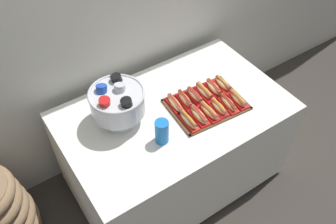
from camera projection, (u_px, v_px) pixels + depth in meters
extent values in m
plane|color=#38332D|center=(173.00, 176.00, 2.89)|extent=(10.00, 10.00, 0.00)
cube|color=white|center=(174.00, 145.00, 2.60)|extent=(1.47, 0.90, 0.72)
cylinder|color=black|center=(262.00, 168.00, 2.92)|extent=(0.05, 0.05, 0.04)
cylinder|color=black|center=(82.00, 181.00, 2.84)|extent=(0.05, 0.05, 0.04)
cylinder|color=black|center=(209.00, 116.00, 3.32)|extent=(0.05, 0.05, 0.04)
cube|color=#56331E|center=(206.00, 105.00, 2.37)|extent=(0.51, 0.39, 0.01)
cube|color=#56331E|center=(222.00, 121.00, 2.26)|extent=(0.48, 0.05, 0.01)
cube|color=#56331E|center=(192.00, 88.00, 2.47)|extent=(0.48, 0.05, 0.01)
cube|color=#56331E|center=(175.00, 117.00, 2.29)|extent=(0.04, 0.36, 0.01)
cube|color=#56331E|center=(235.00, 92.00, 2.44)|extent=(0.04, 0.36, 0.01)
cube|color=red|center=(188.00, 122.00, 2.25)|extent=(0.06, 0.18, 0.02)
ellipsoid|color=tan|center=(189.00, 120.00, 2.23)|extent=(0.05, 0.17, 0.04)
cylinder|color=brown|center=(189.00, 118.00, 2.22)|extent=(0.03, 0.16, 0.03)
cylinder|color=yellow|center=(189.00, 117.00, 2.21)|extent=(0.01, 0.13, 0.01)
cube|color=red|center=(199.00, 118.00, 2.27)|extent=(0.08, 0.17, 0.02)
ellipsoid|color=#E0BC7F|center=(199.00, 115.00, 2.25)|extent=(0.06, 0.16, 0.04)
cylinder|color=#A8563D|center=(199.00, 114.00, 2.25)|extent=(0.04, 0.16, 0.03)
cylinder|color=red|center=(199.00, 112.00, 2.24)|extent=(0.02, 0.13, 0.01)
cube|color=#B21414|center=(209.00, 113.00, 2.30)|extent=(0.07, 0.18, 0.02)
ellipsoid|color=tan|center=(209.00, 111.00, 2.28)|extent=(0.06, 0.16, 0.04)
cylinder|color=#9E4C38|center=(209.00, 110.00, 2.27)|extent=(0.04, 0.15, 0.03)
cylinder|color=yellow|center=(209.00, 108.00, 2.26)|extent=(0.01, 0.13, 0.01)
cube|color=red|center=(218.00, 109.00, 2.32)|extent=(0.08, 0.17, 0.02)
ellipsoid|color=tan|center=(219.00, 107.00, 2.31)|extent=(0.06, 0.15, 0.04)
cylinder|color=#A8563D|center=(219.00, 106.00, 2.30)|extent=(0.04, 0.15, 0.03)
cylinder|color=yellow|center=(219.00, 104.00, 2.29)|extent=(0.02, 0.12, 0.01)
cube|color=red|center=(228.00, 105.00, 2.35)|extent=(0.08, 0.18, 0.02)
ellipsoid|color=#E0BC7F|center=(228.00, 103.00, 2.33)|extent=(0.07, 0.17, 0.04)
cylinder|color=brown|center=(229.00, 101.00, 2.32)|extent=(0.04, 0.16, 0.03)
cylinder|color=red|center=(229.00, 100.00, 2.32)|extent=(0.02, 0.13, 0.01)
cube|color=red|center=(237.00, 101.00, 2.37)|extent=(0.08, 0.18, 0.02)
ellipsoid|color=tan|center=(238.00, 99.00, 2.36)|extent=(0.07, 0.16, 0.04)
cylinder|color=#A8563D|center=(238.00, 97.00, 2.35)|extent=(0.05, 0.15, 0.03)
cylinder|color=yellow|center=(238.00, 96.00, 2.34)|extent=(0.02, 0.13, 0.01)
cube|color=red|center=(175.00, 106.00, 2.35)|extent=(0.08, 0.18, 0.02)
ellipsoid|color=tan|center=(175.00, 103.00, 2.33)|extent=(0.07, 0.17, 0.04)
cylinder|color=#A8563D|center=(175.00, 102.00, 2.32)|extent=(0.04, 0.16, 0.03)
cylinder|color=red|center=(175.00, 101.00, 2.31)|extent=(0.02, 0.14, 0.01)
cube|color=red|center=(185.00, 102.00, 2.37)|extent=(0.08, 0.17, 0.02)
ellipsoid|color=tan|center=(185.00, 99.00, 2.35)|extent=(0.07, 0.16, 0.04)
cylinder|color=brown|center=(185.00, 98.00, 2.35)|extent=(0.05, 0.16, 0.03)
cylinder|color=red|center=(185.00, 96.00, 2.34)|extent=(0.02, 0.13, 0.01)
cube|color=#B21414|center=(195.00, 98.00, 2.40)|extent=(0.06, 0.16, 0.02)
ellipsoid|color=beige|center=(195.00, 95.00, 2.38)|extent=(0.05, 0.15, 0.04)
cylinder|color=#9E4C38|center=(195.00, 94.00, 2.37)|extent=(0.03, 0.14, 0.03)
cylinder|color=red|center=(195.00, 92.00, 2.36)|extent=(0.01, 0.12, 0.01)
cube|color=red|center=(204.00, 94.00, 2.42)|extent=(0.08, 0.17, 0.02)
ellipsoid|color=beige|center=(204.00, 91.00, 2.41)|extent=(0.06, 0.16, 0.04)
cylinder|color=#A8563D|center=(205.00, 90.00, 2.40)|extent=(0.04, 0.16, 0.03)
cylinder|color=yellow|center=(205.00, 88.00, 2.39)|extent=(0.01, 0.13, 0.01)
cube|color=#B21414|center=(213.00, 90.00, 2.45)|extent=(0.08, 0.17, 0.02)
ellipsoid|color=beige|center=(214.00, 87.00, 2.43)|extent=(0.07, 0.16, 0.04)
cylinder|color=#9E4C38|center=(214.00, 86.00, 2.42)|extent=(0.05, 0.15, 0.03)
cylinder|color=red|center=(214.00, 85.00, 2.41)|extent=(0.02, 0.13, 0.01)
cube|color=red|center=(223.00, 86.00, 2.47)|extent=(0.08, 0.16, 0.02)
ellipsoid|color=beige|center=(223.00, 84.00, 2.46)|extent=(0.06, 0.15, 0.04)
cylinder|color=brown|center=(223.00, 82.00, 2.45)|extent=(0.04, 0.15, 0.03)
cylinder|color=yellow|center=(223.00, 81.00, 2.44)|extent=(0.02, 0.12, 0.01)
cylinder|color=silver|center=(120.00, 119.00, 2.27)|extent=(0.22, 0.22, 0.02)
cone|color=silver|center=(119.00, 114.00, 2.24)|extent=(0.08, 0.08, 0.07)
cylinder|color=silver|center=(117.00, 102.00, 2.16)|extent=(0.33, 0.33, 0.14)
torus|color=silver|center=(116.00, 93.00, 2.11)|extent=(0.34, 0.34, 0.02)
cylinder|color=#B7BCC6|center=(120.00, 94.00, 2.14)|extent=(0.11, 0.10, 0.14)
cylinder|color=black|center=(118.00, 83.00, 2.20)|extent=(0.11, 0.10, 0.13)
cylinder|color=#1E47B2|center=(102.00, 95.00, 2.14)|extent=(0.11, 0.12, 0.14)
cylinder|color=red|center=(105.00, 106.00, 2.07)|extent=(0.10, 0.11, 0.14)
cylinder|color=black|center=(127.00, 107.00, 2.07)|extent=(0.10, 0.09, 0.13)
cylinder|color=blue|center=(162.00, 134.00, 2.13)|extent=(0.08, 0.08, 0.12)
cylinder|color=blue|center=(162.00, 132.00, 2.11)|extent=(0.08, 0.08, 0.12)
cylinder|color=blue|center=(162.00, 129.00, 2.10)|extent=(0.08, 0.08, 0.12)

